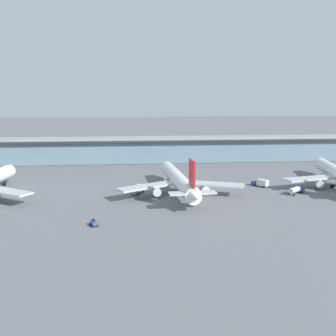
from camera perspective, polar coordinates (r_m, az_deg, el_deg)
name	(u,v)px	position (r m, az deg, el deg)	size (l,w,h in m)	color
ground_plane	(172,196)	(147.24, 0.62, -4.17)	(1200.00, 1200.00, 0.00)	slate
airliner_centre_stand	(179,180)	(149.57, 1.59, -1.84)	(48.73, 63.52, 16.91)	white
service_truck_near_nose_blue	(94,223)	(115.97, -10.82, -7.95)	(2.68, 3.30, 2.05)	#234C9E
service_truck_mid_apron_blue	(296,190)	(157.66, 18.22, -3.08)	(8.23, 6.96, 2.95)	#234C9E
service_truck_by_tail_blue	(261,183)	(166.89, 13.46, -2.12)	(6.23, 7.21, 3.10)	#234C9E
service_truck_on_taxiway_grey	(138,189)	(151.77, -4.41, -3.10)	(5.32, 7.56, 3.10)	gray
terminal_building	(159,150)	(217.37, -1.39, 2.68)	(269.10, 12.80, 15.20)	#9E998E
safety_cone_delta	(5,214)	(134.98, -22.84, -6.22)	(0.62, 0.62, 0.70)	orange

